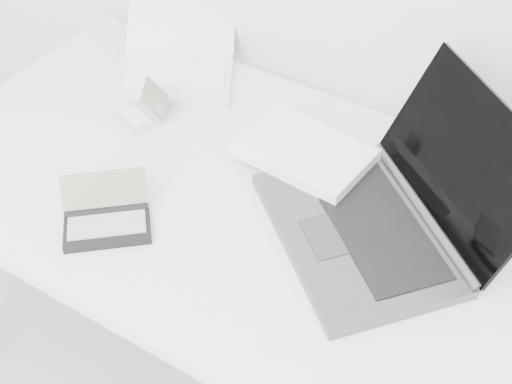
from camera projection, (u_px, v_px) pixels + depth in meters
The scene contains 5 objects.
desk at pixel (278, 223), 1.48m from camera, with size 1.60×0.80×0.73m.
laptop_large at pixel (365, 195), 1.41m from camera, with size 0.66×0.58×0.26m.
netbook_open_white at pixel (177, 64), 1.78m from camera, with size 0.41×0.44×0.11m.
pda_silver at pixel (141, 114), 1.65m from camera, with size 0.13×0.14×0.08m.
palmtop_charcoal at pixel (107, 219), 1.40m from camera, with size 0.22×0.22×0.08m.
Camera 1 is at (0.50, 0.65, 1.75)m, focal length 50.00 mm.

